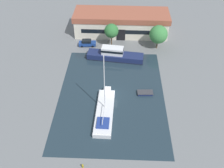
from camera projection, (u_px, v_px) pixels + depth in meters
The scene contains 10 objects.
ground_plane at pixel (112, 95), 52.40m from camera, with size 440.00×440.00×0.00m, color slate.
water_canal at pixel (112, 95), 52.40m from camera, with size 21.86×30.66×0.01m, color #1E2D38.
warehouse_building at pixel (121, 23), 69.94m from camera, with size 26.25×9.07×6.17m.
quay_tree_near_building at pixel (111, 31), 63.64m from camera, with size 3.63×3.63×6.35m.
quay_tree_by_water at pixel (158, 34), 63.17m from camera, with size 4.66×4.66×6.40m.
parked_car at pixel (87, 43), 66.14m from camera, with size 4.57×1.99×1.74m.
sailboat_moored at pixel (105, 112), 48.02m from camera, with size 3.60×12.93×13.13m.
motor_cruiser at pixel (114, 55), 61.40m from camera, with size 14.19×4.85×3.29m.
small_dinghy at pixel (145, 93), 52.47m from camera, with size 3.33×1.73×0.50m.
mooring_bollard at pixel (83, 166), 39.51m from camera, with size 0.31×0.31×0.80m.
Camera 1 is at (1.55, -37.89, 36.24)m, focal length 40.00 mm.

